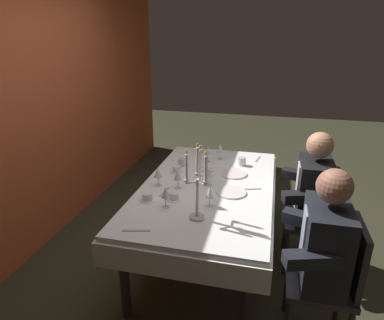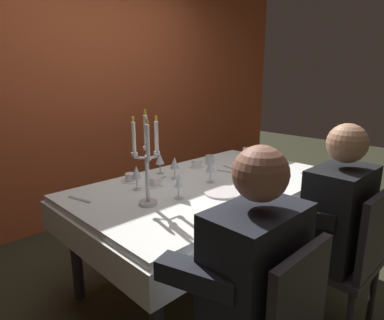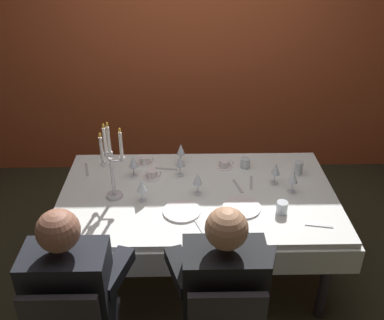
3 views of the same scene
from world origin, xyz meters
name	(u,v)px [view 2 (image 2 of 3)]	position (x,y,z in m)	size (l,w,h in m)	color
ground_plane	(208,273)	(0.00, 0.00, 0.00)	(12.00, 12.00, 0.00)	#323221
back_wall	(90,89)	(0.00, 1.66, 1.35)	(6.00, 0.12, 2.70)	#C1522C
dining_table	(209,198)	(0.00, 0.00, 0.62)	(1.94, 1.14, 0.74)	white
candelabra	(147,164)	(-0.57, -0.04, 0.99)	(0.15, 0.17, 0.56)	silver
dinner_plate_0	(254,178)	(0.28, -0.19, 0.75)	(0.25, 0.25, 0.01)	white
dinner_plate_1	(222,192)	(-0.11, -0.22, 0.75)	(0.25, 0.25, 0.01)	white
wine_glass_0	(261,152)	(0.65, 0.00, 0.85)	(0.07, 0.07, 0.16)	silver
wine_glass_1	(175,164)	(-0.12, 0.23, 0.85)	(0.07, 0.07, 0.16)	silver
wine_glass_2	(244,152)	(0.55, 0.11, 0.86)	(0.07, 0.07, 0.16)	silver
wine_glass_3	(178,181)	(-0.37, -0.09, 0.85)	(0.07, 0.07, 0.16)	silver
wine_glass_4	(211,167)	(0.00, -0.01, 0.85)	(0.07, 0.07, 0.16)	silver
wine_glass_5	(136,173)	(-0.46, 0.23, 0.85)	(0.07, 0.07, 0.16)	silver
wine_glass_6	(160,159)	(-0.12, 0.41, 0.85)	(0.07, 0.07, 0.16)	silver
water_tumbler_0	(246,153)	(0.75, 0.24, 0.79)	(0.06, 0.06, 0.10)	silver
water_tumbler_1	(279,169)	(0.53, -0.24, 0.78)	(0.07, 0.07, 0.08)	silver
water_tumbler_2	(210,160)	(0.37, 0.33, 0.78)	(0.07, 0.07, 0.08)	silver
coffee_cup_0	(131,178)	(-0.39, 0.40, 0.77)	(0.13, 0.12, 0.06)	white
coffee_cup_1	(196,164)	(0.21, 0.34, 0.77)	(0.13, 0.12, 0.06)	white
coffee_cup_2	(155,182)	(-0.33, 0.20, 0.77)	(0.13, 0.12, 0.06)	white
knife_0	(79,199)	(-0.82, 0.32, 0.74)	(0.19, 0.02, 0.01)	#B7B7BC
fork_1	(227,172)	(0.29, 0.07, 0.74)	(0.17, 0.02, 0.01)	#B7B7BC
fork_2	(308,172)	(0.74, -0.38, 0.74)	(0.17, 0.02, 0.01)	#B7B7BC
fork_3	(156,179)	(-0.23, 0.32, 0.74)	(0.17, 0.02, 0.01)	#B7B7BC
fork_4	(252,195)	(0.00, -0.37, 0.74)	(0.17, 0.02, 0.01)	#B7B7BC
fork_5	(231,168)	(0.39, 0.12, 0.74)	(0.17, 0.02, 0.01)	#B7B7BC
seated_diner_0	(257,272)	(-0.68, -0.89, 0.74)	(0.63, 0.48, 1.24)	#2B262B
seated_diner_1	(340,214)	(0.11, -0.89, 0.74)	(0.63, 0.48, 1.24)	#2B262B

